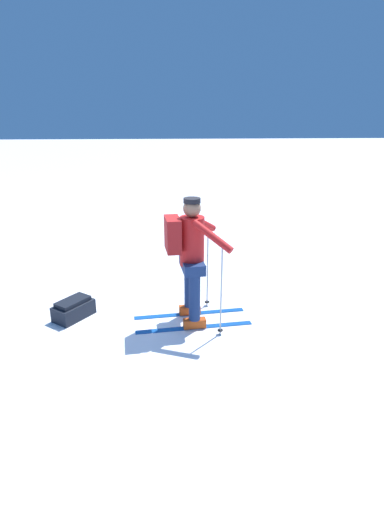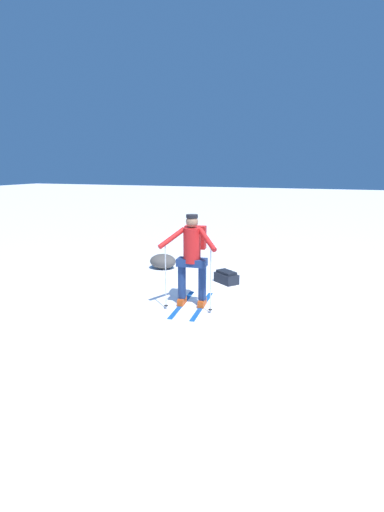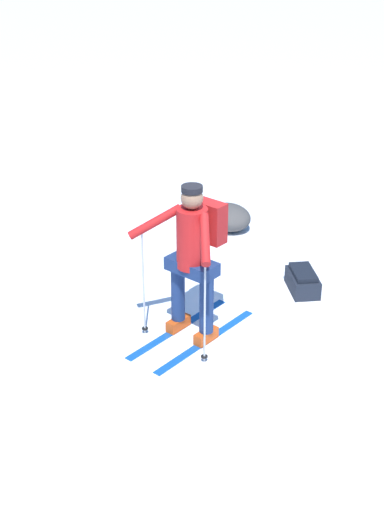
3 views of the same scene
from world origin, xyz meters
The scene contains 4 objects.
ground_plane centered at (0.00, 0.00, 0.00)m, with size 80.00×80.00×0.00m, color white.
skier centered at (0.35, 0.59, 1.00)m, with size 1.08×1.62×1.72m.
dropped_backpack centered at (0.14, -1.03, 0.13)m, with size 0.63×0.58×0.28m.
rock_boulder centered at (2.03, -1.71, 0.19)m, with size 0.68×0.58×0.37m, color #474442.
Camera 2 is at (-2.18, 7.31, 2.59)m, focal length 28.00 mm.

